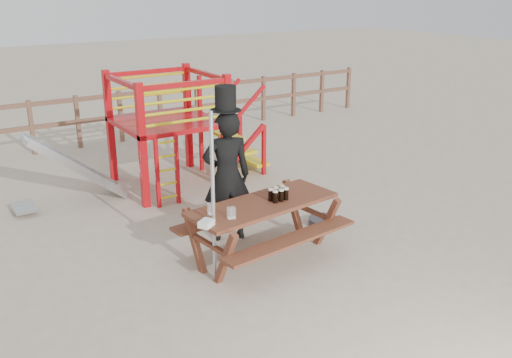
# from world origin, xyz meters

# --- Properties ---
(ground) EXTENTS (60.00, 60.00, 0.00)m
(ground) POSITION_xyz_m (0.00, 0.00, 0.00)
(ground) COLOR #B9A790
(ground) RESTS_ON ground
(back_fence) EXTENTS (15.09, 0.09, 1.20)m
(back_fence) POSITION_xyz_m (0.00, 7.00, 0.74)
(back_fence) COLOR brown
(back_fence) RESTS_ON ground
(playground_fort) EXTENTS (4.71, 1.84, 2.10)m
(playground_fort) POSITION_xyz_m (0.12, 3.58, 1.07)
(playground_fort) COLOR #B20B11
(playground_fort) RESTS_ON ground
(picnic_table) EXTENTS (2.24, 1.68, 0.81)m
(picnic_table) POSITION_xyz_m (0.06, 0.19, 0.51)
(picnic_table) COLOR brown
(picnic_table) RESTS_ON ground
(man_with_hat) EXTENTS (0.80, 0.64, 2.27)m
(man_with_hat) POSITION_xyz_m (-0.04, 0.99, 1.02)
(man_with_hat) COLOR black
(man_with_hat) RESTS_ON ground
(metal_pole) EXTENTS (0.05, 0.05, 2.20)m
(metal_pole) POSITION_xyz_m (-0.81, -0.02, 1.10)
(metal_pole) COLOR #B2B2B7
(metal_pole) RESTS_ON ground
(parasol_base) EXTENTS (0.46, 0.46, 0.20)m
(parasol_base) POSITION_xyz_m (1.46, 0.61, 0.05)
(parasol_base) COLOR #38383D
(parasol_base) RESTS_ON ground
(paper_bag) EXTENTS (0.23, 0.21, 0.08)m
(paper_bag) POSITION_xyz_m (-0.95, -0.11, 0.85)
(paper_bag) COLOR white
(paper_bag) RESTS_ON picnic_table
(stout_pints) EXTENTS (0.27, 0.19, 0.17)m
(stout_pints) POSITION_xyz_m (0.28, 0.15, 0.89)
(stout_pints) COLOR black
(stout_pints) RESTS_ON picnic_table
(empty_glasses) EXTENTS (0.26, 0.34, 0.15)m
(empty_glasses) POSITION_xyz_m (-0.63, 0.03, 0.88)
(empty_glasses) COLOR silver
(empty_glasses) RESTS_ON picnic_table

